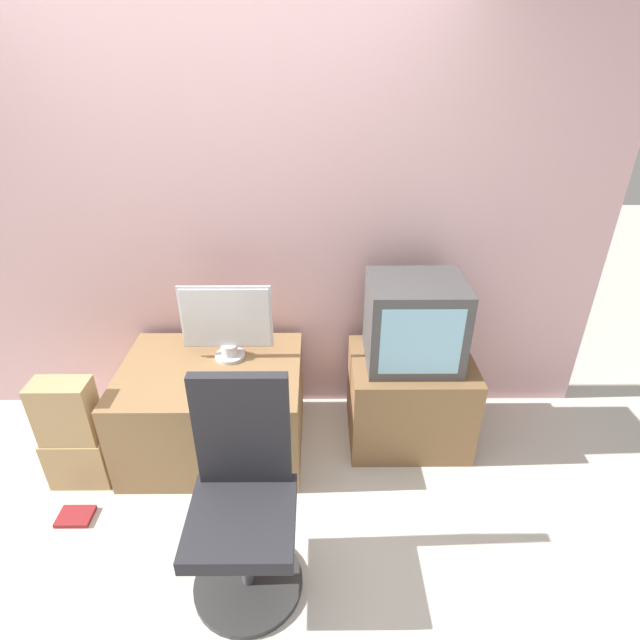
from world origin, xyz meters
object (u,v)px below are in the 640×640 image
(cardboard_box_lower, at_px, (81,459))
(book, at_px, (75,516))
(crt_tv, at_px, (414,323))
(main_monitor, at_px, (227,323))
(mouse, at_px, (271,382))
(office_chair, at_px, (244,506))
(keyboard, at_px, (224,382))

(cardboard_box_lower, distance_m, book, 0.31)
(crt_tv, distance_m, book, 2.05)
(main_monitor, height_order, book, main_monitor)
(mouse, xyz_separation_m, cardboard_box_lower, (-1.06, -0.12, -0.43))
(mouse, bearing_deg, cardboard_box_lower, -173.59)
(office_chair, bearing_deg, keyboard, 104.95)
(keyboard, relative_size, mouse, 5.51)
(cardboard_box_lower, bearing_deg, crt_tv, 11.01)
(crt_tv, xyz_separation_m, office_chair, (-0.85, -0.92, -0.37))
(main_monitor, relative_size, office_chair, 0.50)
(keyboard, bearing_deg, main_monitor, 90.85)
(main_monitor, bearing_deg, office_chair, -78.75)
(office_chair, bearing_deg, crt_tv, 47.52)
(keyboard, relative_size, book, 2.04)
(keyboard, bearing_deg, cardboard_box_lower, -170.85)
(book, bearing_deg, cardboard_box_lower, 100.97)
(mouse, bearing_deg, book, -158.97)
(main_monitor, relative_size, cardboard_box_lower, 1.55)
(mouse, bearing_deg, keyboard, 177.60)
(office_chair, distance_m, book, 1.07)
(crt_tv, bearing_deg, mouse, -162.99)
(main_monitor, distance_m, office_chair, 1.03)
(crt_tv, bearing_deg, cardboard_box_lower, -168.99)
(keyboard, bearing_deg, book, -152.15)
(main_monitor, distance_m, cardboard_box_lower, 1.09)
(office_chair, bearing_deg, cardboard_box_lower, 150.12)
(book, bearing_deg, mouse, 21.03)
(office_chair, xyz_separation_m, book, (-0.94, 0.30, -0.43))
(mouse, distance_m, cardboard_box_lower, 1.14)
(crt_tv, relative_size, office_chair, 0.51)
(cardboard_box_lower, relative_size, book, 1.90)
(book, bearing_deg, office_chair, -17.79)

